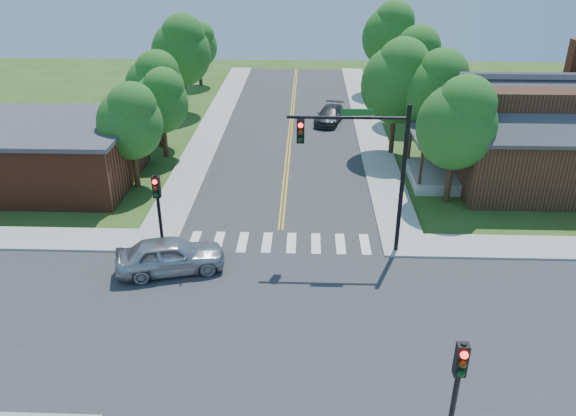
{
  "coord_description": "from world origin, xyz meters",
  "views": [
    {
      "loc": [
        1.28,
        -17.68,
        13.74
      ],
      "look_at": [
        0.45,
        5.69,
        2.2
      ],
      "focal_mm": 35.0,
      "sensor_mm": 36.0,
      "label": 1
    }
  ],
  "objects_px": {
    "signal_pole_se": "(459,376)",
    "car_silver": "(170,256)",
    "signal_pole_nw": "(157,198)",
    "car_dgrey": "(329,115)",
    "signal_mast_ne": "(366,156)",
    "house_ne": "(544,130)"
  },
  "relations": [
    {
      "from": "signal_mast_ne",
      "to": "signal_pole_nw",
      "type": "xyz_separation_m",
      "value": [
        -9.51,
        -0.01,
        -2.19
      ]
    },
    {
      "from": "signal_pole_nw",
      "to": "car_dgrey",
      "type": "xyz_separation_m",
      "value": [
        8.64,
        20.01,
        -2.03
      ]
    },
    {
      "from": "signal_pole_nw",
      "to": "house_ne",
      "type": "height_order",
      "value": "house_ne"
    },
    {
      "from": "signal_pole_se",
      "to": "signal_pole_nw",
      "type": "height_order",
      "value": "same"
    },
    {
      "from": "signal_pole_se",
      "to": "house_ne",
      "type": "distance_m",
      "value": 22.03
    },
    {
      "from": "signal_mast_ne",
      "to": "car_silver",
      "type": "xyz_separation_m",
      "value": [
        -8.62,
        -2.09,
        -4.04
      ]
    },
    {
      "from": "car_silver",
      "to": "car_dgrey",
      "type": "bearing_deg",
      "value": -34.03
    },
    {
      "from": "car_silver",
      "to": "signal_pole_se",
      "type": "bearing_deg",
      "value": -146.24
    },
    {
      "from": "signal_pole_se",
      "to": "signal_mast_ne",
      "type": "bearing_deg",
      "value": 98.56
    },
    {
      "from": "car_silver",
      "to": "car_dgrey",
      "type": "relative_size",
      "value": 1.09
    },
    {
      "from": "signal_mast_ne",
      "to": "signal_pole_nw",
      "type": "bearing_deg",
      "value": -179.93
    },
    {
      "from": "signal_pole_nw",
      "to": "car_dgrey",
      "type": "relative_size",
      "value": 0.81
    },
    {
      "from": "signal_pole_se",
      "to": "car_silver",
      "type": "xyz_separation_m",
      "value": [
        -10.3,
        9.12,
        -1.85
      ]
    },
    {
      "from": "house_ne",
      "to": "car_silver",
      "type": "height_order",
      "value": "house_ne"
    },
    {
      "from": "signal_pole_se",
      "to": "car_silver",
      "type": "bearing_deg",
      "value": 138.48
    },
    {
      "from": "house_ne",
      "to": "car_dgrey",
      "type": "xyz_separation_m",
      "value": [
        -12.07,
        11.35,
        -2.69
      ]
    },
    {
      "from": "signal_pole_nw",
      "to": "car_dgrey",
      "type": "bearing_deg",
      "value": 66.65
    },
    {
      "from": "signal_pole_nw",
      "to": "house_ne",
      "type": "relative_size",
      "value": 0.29
    },
    {
      "from": "signal_mast_ne",
      "to": "house_ne",
      "type": "distance_m",
      "value": 14.23
    },
    {
      "from": "car_silver",
      "to": "signal_mast_ne",
      "type": "bearing_deg",
      "value": -91.1
    },
    {
      "from": "car_dgrey",
      "to": "house_ne",
      "type": "bearing_deg",
      "value": -28.93
    },
    {
      "from": "signal_pole_nw",
      "to": "house_ne",
      "type": "distance_m",
      "value": 22.45
    }
  ]
}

